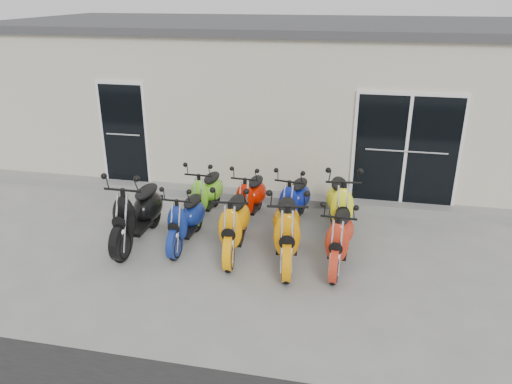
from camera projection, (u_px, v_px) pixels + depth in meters
ground at (249, 246)px, 8.50m from camera, size 80.00×80.00×0.00m
building at (293, 94)px, 12.61m from camera, size 14.00×6.00×3.20m
roof_cap at (295, 24)px, 11.98m from camera, size 14.20×6.20×0.16m
front_step at (270, 197)px, 10.30m from camera, size 14.00×0.40×0.15m
door_left at (124, 131)px, 10.60m from camera, size 1.07×0.08×2.22m
door_right at (406, 147)px, 9.50m from camera, size 2.02×0.08×2.22m
scooter_front_black at (137, 205)px, 8.34m from camera, size 0.70×1.92×1.42m
scooter_front_blue at (186, 212)px, 8.33m from camera, size 0.61×1.61×1.19m
scooter_front_orange_a at (234, 216)px, 8.05m from camera, size 0.84×1.85×1.32m
scooter_front_orange_b at (287, 221)px, 7.77m from camera, size 0.97×1.99×1.41m
scooter_front_red at (340, 230)px, 7.68m from camera, size 0.69×1.69×1.23m
scooter_back_green at (206, 187)px, 9.35m from camera, size 0.64×1.66×1.22m
scooter_back_red at (251, 191)px, 9.21m from camera, size 0.68×1.65×1.20m
scooter_back_blue at (295, 194)px, 9.03m from camera, size 0.81×1.72×1.23m
scooter_back_yellow at (340, 196)px, 8.76m from camera, size 0.89×1.92×1.37m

